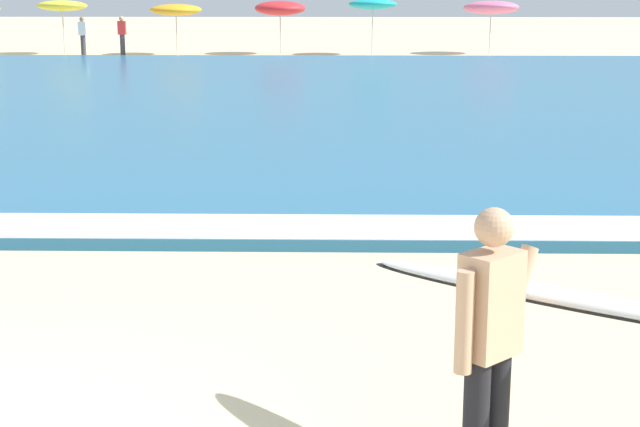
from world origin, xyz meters
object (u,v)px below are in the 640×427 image
(beachgoer_near_row_left, at_px, (83,35))
(beachgoer_near_row_mid, at_px, (122,34))
(beach_umbrella_2, at_px, (176,10))
(surfer_with_board, at_px, (517,318))
(beach_umbrella_3, at_px, (280,8))
(beach_umbrella_4, at_px, (373,4))
(beach_umbrella_5, at_px, (491,8))
(beach_umbrella_1, at_px, (62,6))

(beachgoer_near_row_left, distance_m, beachgoer_near_row_mid, 1.58)
(beach_umbrella_2, height_order, beachgoer_near_row_mid, beach_umbrella_2)
(surfer_with_board, bearing_deg, beach_umbrella_2, 102.38)
(beach_umbrella_3, height_order, beach_umbrella_4, beach_umbrella_4)
(surfer_with_board, relative_size, beach_umbrella_3, 1.01)
(surfer_with_board, height_order, beach_umbrella_2, beach_umbrella_2)
(beach_umbrella_4, xyz_separation_m, beachgoer_near_row_mid, (-10.19, -0.64, -1.19))
(beach_umbrella_5, bearing_deg, beach_umbrella_4, -172.42)
(beachgoer_near_row_left, bearing_deg, beach_umbrella_4, 6.18)
(surfer_with_board, bearing_deg, beach_umbrella_1, 109.36)
(beach_umbrella_1, bearing_deg, beachgoer_near_row_mid, -14.41)
(beachgoer_near_row_mid, bearing_deg, beach_umbrella_2, 12.38)
(beach_umbrella_3, distance_m, beach_umbrella_5, 8.73)
(beach_umbrella_4, height_order, beachgoer_near_row_mid, beach_umbrella_4)
(beach_umbrella_1, distance_m, beach_umbrella_5, 17.69)
(beach_umbrella_1, relative_size, beachgoer_near_row_mid, 1.41)
(surfer_with_board, relative_size, beach_umbrella_5, 0.94)
(beach_umbrella_4, relative_size, beach_umbrella_5, 0.99)
(beachgoer_near_row_left, bearing_deg, beach_umbrella_5, 6.60)
(beach_umbrella_2, relative_size, beachgoer_near_row_left, 1.33)
(beachgoer_near_row_mid, bearing_deg, beach_umbrella_4, 3.59)
(beach_umbrella_2, bearing_deg, beachgoer_near_row_left, -163.10)
(beachgoer_near_row_left, bearing_deg, beach_umbrella_3, 11.81)
(beach_umbrella_2, bearing_deg, surfer_with_board, -77.62)
(beach_umbrella_3, height_order, beachgoer_near_row_left, beach_umbrella_3)
(beach_umbrella_5, distance_m, beachgoer_near_row_left, 16.70)
(beachgoer_near_row_left, bearing_deg, beachgoer_near_row_mid, 23.20)
(beach_umbrella_2, xyz_separation_m, beach_umbrella_5, (12.96, 0.82, 0.07))
(beachgoer_near_row_mid, bearing_deg, beachgoer_near_row_left, -156.80)
(beach_umbrella_1, distance_m, beach_umbrella_4, 12.76)
(beach_umbrella_4, relative_size, beachgoer_near_row_left, 1.45)
(surfer_with_board, xyz_separation_m, beach_umbrella_2, (-7.74, 35.28, 0.78))
(beach_umbrella_1, relative_size, beach_umbrella_4, 0.97)
(beach_umbrella_3, relative_size, beachgoer_near_row_mid, 1.37)
(beach_umbrella_1, bearing_deg, beach_umbrella_5, 2.05)
(beachgoer_near_row_left, height_order, beachgoer_near_row_mid, same)
(surfer_with_board, height_order, beach_umbrella_3, beach_umbrella_3)
(beach_umbrella_2, bearing_deg, beach_umbrella_4, 1.19)
(beach_umbrella_1, bearing_deg, beachgoer_near_row_left, -48.78)
(beach_umbrella_3, relative_size, beach_umbrella_4, 0.94)
(beach_umbrella_4, bearing_deg, beach_umbrella_1, 179.90)
(beach_umbrella_1, height_order, beach_umbrella_2, beach_umbrella_1)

